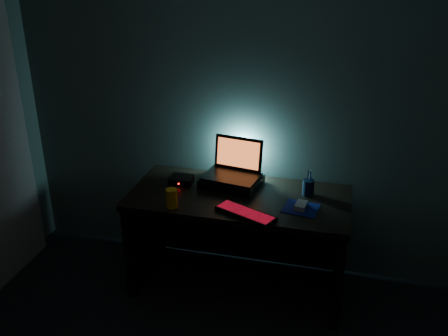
# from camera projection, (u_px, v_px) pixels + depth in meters

# --- Properties ---
(room) EXTENTS (3.50, 4.00, 2.50)m
(room) POSITION_uv_depth(u_px,v_px,m) (142.00, 272.00, 1.76)
(room) COLOR black
(room) RESTS_ON ground
(desk) EXTENTS (1.50, 0.70, 0.75)m
(desk) POSITION_uv_depth(u_px,v_px,m) (240.00, 224.00, 3.55)
(desk) COLOR black
(desk) RESTS_ON ground
(riser) EXTENTS (0.44, 0.36, 0.06)m
(riser) POSITION_uv_depth(u_px,v_px,m) (231.00, 181.00, 3.53)
(riser) COLOR black
(riser) RESTS_ON desk
(laptop) EXTENTS (0.42, 0.34, 0.26)m
(laptop) POSITION_uv_depth(u_px,v_px,m) (234.00, 167.00, 3.54)
(laptop) COLOR black
(laptop) RESTS_ON riser
(keyboard) EXTENTS (0.42, 0.28, 0.02)m
(keyboard) POSITION_uv_depth(u_px,v_px,m) (245.00, 213.00, 3.15)
(keyboard) COLOR black
(keyboard) RESTS_ON desk
(mousepad) EXTENTS (0.25, 0.23, 0.00)m
(mousepad) POSITION_uv_depth(u_px,v_px,m) (301.00, 208.00, 3.23)
(mousepad) COLOR navy
(mousepad) RESTS_ON desk
(mouse) EXTENTS (0.08, 0.12, 0.03)m
(mouse) POSITION_uv_depth(u_px,v_px,m) (301.00, 206.00, 3.22)
(mouse) COLOR #95959A
(mouse) RESTS_ON mousepad
(pen_cup) EXTENTS (0.08, 0.08, 0.11)m
(pen_cup) POSITION_uv_depth(u_px,v_px,m) (308.00, 187.00, 3.39)
(pen_cup) COLOR black
(pen_cup) RESTS_ON desk
(juice_glass) EXTENTS (0.08, 0.08, 0.13)m
(juice_glass) POSITION_uv_depth(u_px,v_px,m) (172.00, 198.00, 3.22)
(juice_glass) COLOR orange
(juice_glass) RESTS_ON desk
(router) EXTENTS (0.16, 0.13, 0.05)m
(router) POSITION_uv_depth(u_px,v_px,m) (181.00, 180.00, 3.56)
(router) COLOR black
(router) RESTS_ON desk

